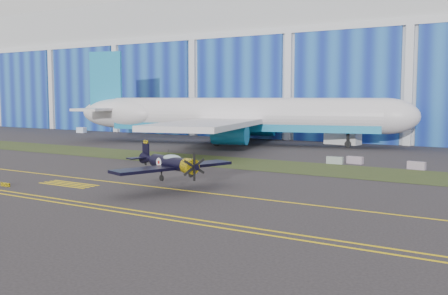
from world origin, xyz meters
The scene contains 15 objects.
ground centered at (0.00, 0.00, 0.00)m, with size 260.00×260.00×0.00m, color #353032.
grass_median centered at (0.00, 14.00, 0.02)m, with size 260.00×10.00×0.02m, color #475128.
hangar centered at (0.00, 71.79, 14.96)m, with size 220.00×45.70×30.00m.
taxiway_centreline centered at (0.00, -5.00, 0.01)m, with size 200.00×0.20×0.02m, color yellow.
edge_line_near centered at (0.00, -14.50, 0.01)m, with size 80.00×0.20×0.02m, color yellow.
edge_line_far centered at (0.00, -13.50, 0.01)m, with size 80.00×0.20×0.02m, color yellow.
hold_short_ladder centered at (-18.00, -8.10, 0.01)m, with size 6.00×2.40×0.02m, color yellow, non-canonical shape.
guard_board_left centered at (-22.00, -12.00, 0.17)m, with size 1.20×0.15×0.35m, color yellow.
warbird centered at (-7.97, -5.56, 2.43)m, with size 12.65×13.88×3.40m.
jetliner centered at (-24.94, 36.48, 11.37)m, with size 76.82×69.65×22.74m.
shipping_container centered at (-9.98, 45.66, 1.31)m, with size 6.05×2.42×2.62m, color white.
cart centered at (-70.44, 42.54, 0.62)m, with size 2.06×1.23×1.23m, color #CFDFFD.
barrier_a centered at (-1.87, 19.31, 0.45)m, with size 2.00×0.60×0.90m, color #8C9A93.
barrier_b centered at (0.15, 20.85, 0.45)m, with size 2.00×0.60×0.90m, color #9C8999.
barrier_c centered at (7.65, 19.53, 0.45)m, with size 2.00×0.60×0.90m, color #9E8B9B.
Camera 1 is at (19.97, -41.74, 8.19)m, focal length 42.00 mm.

